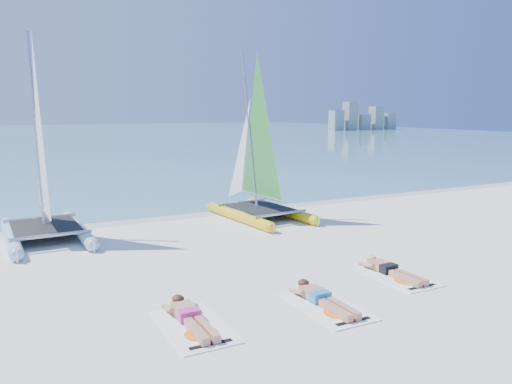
# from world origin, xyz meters

# --- Properties ---
(ground) EXTENTS (140.00, 140.00, 0.00)m
(ground) POSITION_xyz_m (0.00, 0.00, 0.00)
(ground) COLOR white
(ground) RESTS_ON ground
(sea) EXTENTS (140.00, 115.00, 0.01)m
(sea) POSITION_xyz_m (0.00, 63.00, 0.01)
(sea) COLOR #69A8AF
(sea) RESTS_ON ground
(wet_sand_strip) EXTENTS (140.00, 1.40, 0.01)m
(wet_sand_strip) POSITION_xyz_m (0.00, 5.50, 0.00)
(wet_sand_strip) COLOR silver
(wet_sand_strip) RESTS_ON ground
(distant_skyline) EXTENTS (14.00, 2.00, 5.00)m
(distant_skyline) POSITION_xyz_m (53.71, 62.00, 1.94)
(distant_skyline) COLOR #90969F
(distant_skyline) RESTS_ON ground
(catamaran_blue) EXTENTS (2.26, 4.45, 5.97)m
(catamaran_blue) POSITION_xyz_m (-4.26, 4.18, 1.78)
(catamaran_blue) COLOR silver
(catamaran_blue) RESTS_ON ground
(catamaran_yellow) EXTENTS (2.38, 4.57, 5.71)m
(catamaran_yellow) POSITION_xyz_m (2.29, 4.19, 1.80)
(catamaran_yellow) COLOR gold
(catamaran_yellow) RESTS_ON ground
(towel_a) EXTENTS (1.00, 1.85, 0.02)m
(towel_a) POSITION_xyz_m (-2.56, -3.22, 0.01)
(towel_a) COLOR white
(towel_a) RESTS_ON ground
(sunbather_a) EXTENTS (0.37, 1.73, 0.26)m
(sunbather_a) POSITION_xyz_m (-2.56, -3.03, 0.12)
(sunbather_a) COLOR tan
(sunbather_a) RESTS_ON towel_a
(towel_b) EXTENTS (1.00, 1.85, 0.02)m
(towel_b) POSITION_xyz_m (-0.10, -3.54, 0.01)
(towel_b) COLOR white
(towel_b) RESTS_ON ground
(sunbather_b) EXTENTS (0.37, 1.73, 0.26)m
(sunbather_b) POSITION_xyz_m (-0.10, -3.35, 0.12)
(sunbather_b) COLOR tan
(sunbather_b) RESTS_ON towel_b
(towel_c) EXTENTS (1.00, 1.85, 0.02)m
(towel_c) POSITION_xyz_m (2.19, -2.83, 0.01)
(towel_c) COLOR white
(towel_c) RESTS_ON ground
(sunbather_c) EXTENTS (0.37, 1.73, 0.26)m
(sunbather_c) POSITION_xyz_m (2.19, -2.64, 0.12)
(sunbather_c) COLOR tan
(sunbather_c) RESTS_ON towel_c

